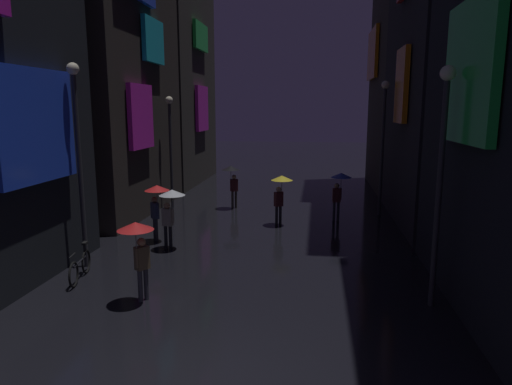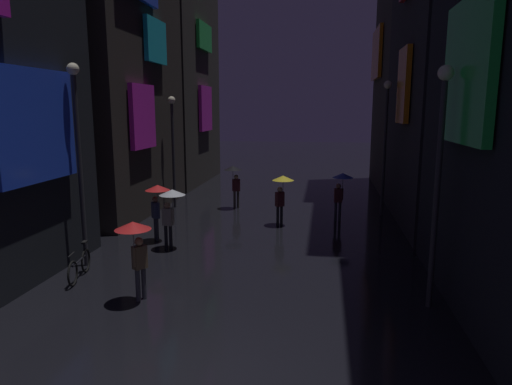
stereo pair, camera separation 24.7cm
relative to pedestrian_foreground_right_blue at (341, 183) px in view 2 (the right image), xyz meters
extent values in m
cube|color=#264CF9|center=(-8.43, -8.42, 2.74)|extent=(0.20, 3.34, 3.03)
cube|color=#2D2826|center=(-10.58, 0.62, 6.98)|extent=(4.00, 8.65, 17.29)
cube|color=#F226D8|center=(-8.43, -1.10, 2.85)|extent=(0.20, 2.35, 2.70)
cube|color=#19D8F2|center=(-8.43, 0.76, 6.17)|extent=(0.20, 2.31, 1.92)
cube|color=#33302D|center=(-10.58, 9.59, 7.53)|extent=(4.00, 8.58, 18.39)
cube|color=#F226D8|center=(-8.43, 9.31, 3.17)|extent=(0.20, 2.57, 2.84)
cube|color=#26E54C|center=(-8.43, 9.37, 7.60)|extent=(0.20, 3.02, 1.65)
cube|color=#26E54C|center=(2.27, -8.98, 4.00)|extent=(0.20, 3.25, 3.13)
cube|color=orange|center=(2.27, -0.57, 4.08)|extent=(0.20, 2.00, 2.93)
cube|color=orange|center=(2.27, 10.27, 6.48)|extent=(0.20, 4.05, 3.02)
cylinder|color=#2D2D38|center=(-0.21, -0.06, -1.24)|extent=(0.12, 0.12, 0.85)
cylinder|color=#2D2D38|center=(-0.03, -0.04, -1.24)|extent=(0.12, 0.12, 0.85)
cube|color=#4C1E23|center=(-0.12, -0.05, -0.52)|extent=(0.36, 0.26, 0.60)
sphere|color=#9E7051|center=(-0.12, -0.05, -0.11)|extent=(0.22, 0.22, 0.22)
cylinder|color=#4C1E23|center=(0.06, 0.02, -0.47)|extent=(0.09, 0.09, 0.50)
cylinder|color=slate|center=(0.06, 0.02, -0.13)|extent=(0.02, 0.02, 0.77)
cone|color=#263FB2|center=(0.06, 0.02, 0.35)|extent=(0.90, 0.90, 0.20)
cylinder|color=black|center=(-6.19, -4.95, -1.24)|extent=(0.12, 0.12, 0.85)
cylinder|color=black|center=(-6.01, -4.97, -1.24)|extent=(0.12, 0.12, 0.85)
cube|color=gray|center=(-6.10, -4.96, -0.52)|extent=(0.36, 0.26, 0.60)
sphere|color=#9E7051|center=(-6.10, -4.96, -0.11)|extent=(0.22, 0.22, 0.22)
cylinder|color=gray|center=(-5.91, -4.93, -0.47)|extent=(0.09, 0.09, 0.50)
cylinder|color=slate|center=(-5.91, -4.93, -0.13)|extent=(0.02, 0.02, 0.77)
cone|color=silver|center=(-5.91, -4.93, 0.35)|extent=(0.90, 0.90, 0.20)
cylinder|color=black|center=(-2.62, -1.31, -1.24)|extent=(0.12, 0.12, 0.85)
cylinder|color=black|center=(-2.47, -1.20, -1.24)|extent=(0.12, 0.12, 0.85)
cube|color=#4C1E23|center=(-2.54, -1.26, -0.52)|extent=(0.40, 0.38, 0.60)
sphere|color=tan|center=(-2.54, -1.26, -0.11)|extent=(0.22, 0.22, 0.22)
cylinder|color=#4C1E23|center=(-2.43, -1.11, -0.47)|extent=(0.09, 0.09, 0.50)
cylinder|color=slate|center=(-2.43, -1.11, -0.13)|extent=(0.02, 0.02, 0.77)
cone|color=yellow|center=(-2.43, -1.11, 0.35)|extent=(0.90, 0.90, 0.20)
cylinder|color=#2D2D38|center=(-5.28, -9.17, -1.24)|extent=(0.12, 0.12, 0.85)
cylinder|color=#2D2D38|center=(-5.38, -9.32, -1.24)|extent=(0.12, 0.12, 0.85)
cube|color=brown|center=(-5.33, -9.24, -0.52)|extent=(0.37, 0.40, 0.60)
sphere|color=#9E7051|center=(-5.33, -9.24, -0.11)|extent=(0.22, 0.22, 0.22)
cylinder|color=brown|center=(-5.39, -9.42, -0.47)|extent=(0.09, 0.09, 0.50)
cylinder|color=slate|center=(-5.39, -9.42, -0.13)|extent=(0.02, 0.02, 0.77)
cone|color=red|center=(-5.39, -9.42, 0.35)|extent=(0.90, 0.90, 0.20)
cylinder|color=#2D2D38|center=(-6.95, -3.94, -1.24)|extent=(0.12, 0.12, 0.85)
cylinder|color=#2D2D38|center=(-6.84, -4.08, -1.24)|extent=(0.12, 0.12, 0.85)
cube|color=#333859|center=(-6.90, -4.01, -0.52)|extent=(0.39, 0.40, 0.60)
sphere|color=#9E7051|center=(-6.90, -4.01, -0.11)|extent=(0.22, 0.22, 0.22)
cylinder|color=#333859|center=(-6.74, -4.11, -0.47)|extent=(0.09, 0.09, 0.50)
cylinder|color=slate|center=(-6.74, -4.11, -0.13)|extent=(0.02, 0.02, 0.77)
cone|color=red|center=(-6.74, -4.11, 0.35)|extent=(0.90, 0.90, 0.20)
cylinder|color=#38332D|center=(-4.93, 1.96, -1.24)|extent=(0.12, 0.12, 0.85)
cylinder|color=#38332D|center=(-5.08, 1.87, -1.24)|extent=(0.12, 0.12, 0.85)
cube|color=#4C1E23|center=(-5.00, 1.92, -0.52)|extent=(0.40, 0.36, 0.60)
sphere|color=tan|center=(-5.00, 1.92, -0.11)|extent=(0.22, 0.22, 0.22)
cylinder|color=#4C1E23|center=(-5.13, 1.78, -0.47)|extent=(0.09, 0.09, 0.50)
cylinder|color=slate|center=(-5.13, 1.78, -0.13)|extent=(0.02, 0.02, 0.77)
cone|color=black|center=(-5.13, 1.78, 0.35)|extent=(0.90, 0.90, 0.20)
torus|color=black|center=(-7.58, -8.64, -1.31)|extent=(0.19, 0.72, 0.72)
torus|color=black|center=(-7.78, -7.56, -1.31)|extent=(0.19, 0.72, 0.72)
cylinder|color=black|center=(-7.68, -8.10, -1.13)|extent=(0.23, 0.99, 0.05)
cylinder|color=black|center=(-7.78, -7.56, -0.96)|extent=(0.04, 0.04, 0.40)
cube|color=black|center=(-7.78, -7.56, -0.74)|extent=(0.16, 0.26, 0.06)
cylinder|color=black|center=(-7.58, -8.64, -0.76)|extent=(0.11, 0.45, 0.03)
cylinder|color=#2D2D33|center=(1.92, -8.56, 1.07)|extent=(0.14, 0.14, 5.48)
sphere|color=#F9EFCC|center=(1.92, -8.56, 4.00)|extent=(0.36, 0.36, 0.36)
cylinder|color=#2D2D33|center=(-8.08, 1.65, 0.87)|extent=(0.14, 0.14, 5.07)
sphere|color=#F9EFCC|center=(-8.08, 1.65, 3.58)|extent=(0.36, 0.36, 0.36)
cylinder|color=#2D2D33|center=(1.92, 1.43, 1.18)|extent=(0.14, 0.14, 5.70)
sphere|color=#F9EFCC|center=(1.92, 1.43, 4.22)|extent=(0.36, 0.36, 0.36)
cylinder|color=#2D2D33|center=(-8.08, -7.00, 1.24)|extent=(0.14, 0.14, 5.82)
sphere|color=#F9EFCC|center=(-8.08, -7.00, 4.33)|extent=(0.36, 0.36, 0.36)
camera|label=1|loc=(-1.00, -19.79, 3.21)|focal=32.00mm
camera|label=2|loc=(-0.75, -19.76, 3.21)|focal=32.00mm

